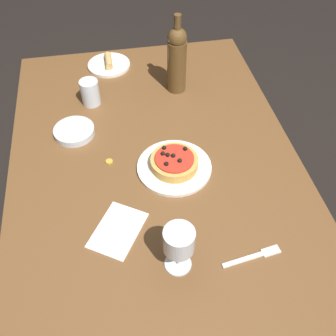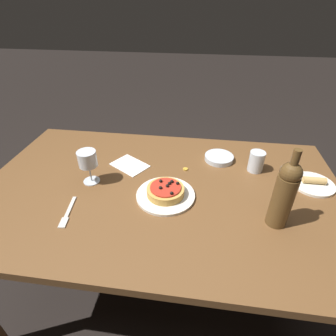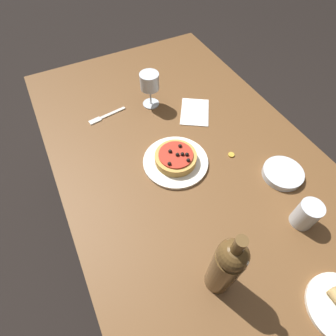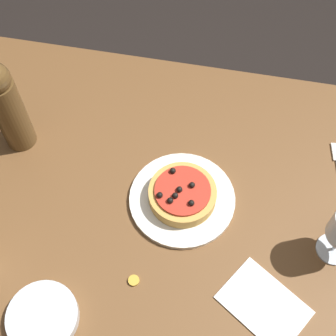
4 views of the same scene
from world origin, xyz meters
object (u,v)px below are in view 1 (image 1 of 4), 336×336
at_px(dining_table, 159,193).
at_px(water_cup, 90,92).
at_px(side_bowl, 74,131).
at_px(wine_bottle, 177,58).
at_px(bottle_cap, 109,162).
at_px(side_plate, 109,64).
at_px(wine_glass, 177,242).
at_px(dinner_plate, 174,167).
at_px(pizza, 174,162).
at_px(fork, 255,256).

bearing_deg(dining_table, water_cup, -155.60).
bearing_deg(side_bowl, wine_bottle, 115.80).
relative_size(water_cup, bottle_cap, 4.15).
relative_size(wine_bottle, side_plate, 1.73).
bearing_deg(wine_glass, bottle_cap, -160.26).
bearing_deg(dining_table, dinner_plate, 118.14).
bearing_deg(side_plate, side_bowl, -20.90).
bearing_deg(wine_glass, water_cup, -165.70).
xyz_separation_m(dinner_plate, side_bowl, (-0.23, -0.32, 0.01)).
xyz_separation_m(pizza, fork, (0.36, 0.16, -0.03)).
distance_m(pizza, side_plate, 0.66).
bearing_deg(dinner_plate, side_bowl, -125.45).
height_order(pizza, side_plate, pizza).
height_order(dinner_plate, bottle_cap, dinner_plate).
relative_size(dining_table, water_cup, 15.91).
bearing_deg(side_bowl, fork, 39.02).
distance_m(wine_glass, water_cup, 0.77).
distance_m(dinner_plate, pizza, 0.02).
relative_size(fork, bottle_cap, 7.21).
height_order(wine_glass, wine_bottle, wine_bottle).
relative_size(dinner_plate, pizza, 1.58).
bearing_deg(wine_bottle, pizza, -12.09).
bearing_deg(fork, wine_glass, 167.98).
bearing_deg(wine_bottle, water_cup, -84.86).
distance_m(dinner_plate, side_bowl, 0.39).
distance_m(water_cup, side_plate, 0.26).
xyz_separation_m(dinner_plate, water_cup, (-0.40, -0.25, 0.04)).
height_order(dining_table, side_bowl, side_bowl).
bearing_deg(dinner_plate, wine_glass, -9.99).
distance_m(dining_table, fork, 0.40).
relative_size(dining_table, side_bowl, 10.96).
bearing_deg(fork, wine_bottle, 86.60).
bearing_deg(side_bowl, pizza, 54.56).
xyz_separation_m(water_cup, side_plate, (-0.24, 0.09, -0.04)).
bearing_deg(wine_bottle, dinner_plate, -12.06).
distance_m(side_bowl, bottle_cap, 0.20).
distance_m(pizza, wine_bottle, 0.45).
height_order(dinner_plate, side_plate, side_plate).
bearing_deg(bottle_cap, dinner_plate, 72.37).
relative_size(pizza, side_bowl, 1.08).
bearing_deg(side_bowl, dinner_plate, 54.55).
height_order(dinner_plate, pizza, pizza).
height_order(dining_table, dinner_plate, dinner_plate).
bearing_deg(water_cup, side_plate, 160.31).
relative_size(dinner_plate, water_cup, 2.47).
distance_m(water_cup, side_bowl, 0.19).
xyz_separation_m(wine_bottle, water_cup, (0.03, -0.34, -0.09)).
relative_size(wine_glass, fork, 0.90).
distance_m(dinner_plate, side_plate, 0.66).
distance_m(wine_bottle, fork, 0.80).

